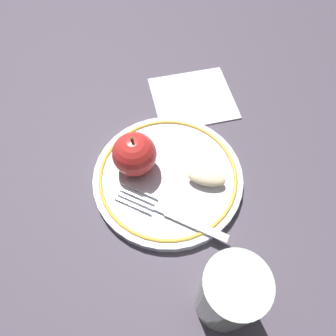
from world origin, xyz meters
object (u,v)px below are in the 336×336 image
at_px(plate, 168,177).
at_px(napkin_folded, 193,98).
at_px(drinking_glass, 229,294).
at_px(apple_slice_front, 207,178).
at_px(apple_red_whole, 134,154).
at_px(fork, 174,215).

bearing_deg(plate, napkin_folded, 137.33).
bearing_deg(napkin_folded, drinking_glass, -23.76).
height_order(apple_slice_front, drinking_glass, drinking_glass).
bearing_deg(apple_slice_front, drinking_glass, -74.10).
bearing_deg(drinking_glass, napkin_folded, 156.24).
height_order(apple_red_whole, apple_slice_front, apple_red_whole).
height_order(plate, drinking_glass, drinking_glass).
bearing_deg(fork, napkin_folded, -73.40).
relative_size(plate, apple_slice_front, 4.13).
xyz_separation_m(fork, drinking_glass, (0.13, 0.00, 0.04)).
distance_m(drinking_glass, napkin_folded, 0.36).
relative_size(apple_red_whole, napkin_folded, 0.52).
xyz_separation_m(apple_slice_front, fork, (0.03, -0.07, -0.01)).
height_order(apple_slice_front, fork, apple_slice_front).
xyz_separation_m(plate, apple_slice_front, (0.04, 0.05, 0.02)).
bearing_deg(napkin_folded, plate, -42.67).
bearing_deg(apple_red_whole, plate, 44.77).
xyz_separation_m(apple_slice_front, napkin_folded, (-0.17, 0.08, -0.02)).
distance_m(plate, fork, 0.07).
height_order(plate, napkin_folded, plate).
distance_m(plate, drinking_glass, 0.20).
height_order(plate, apple_slice_front, apple_slice_front).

